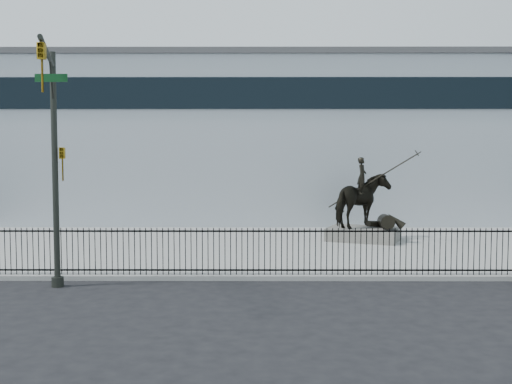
{
  "coord_description": "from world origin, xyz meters",
  "views": [
    {
      "loc": [
        -0.94,
        -17.59,
        4.11
      ],
      "look_at": [
        -1.03,
        6.0,
        2.46
      ],
      "focal_mm": 42.0,
      "sensor_mm": 36.0,
      "label": 1
    }
  ],
  "objects": [
    {
      "name": "traffic_signal_left",
      "position": [
        -6.75,
        -0.62,
        4.03
      ],
      "size": [
        1.52,
        4.84,
        7.0
      ],
      "color": "#242822",
      "rests_on": "ground"
    },
    {
      "name": "ground",
      "position": [
        0.0,
        0.0,
        0.0
      ],
      "size": [
        120.0,
        120.0,
        0.0
      ],
      "primitive_type": "plane",
      "color": "black",
      "rests_on": "ground"
    },
    {
      "name": "picket_fence",
      "position": [
        0.0,
        1.25,
        0.9
      ],
      "size": [
        22.1,
        0.1,
        1.5
      ],
      "color": "black",
      "rests_on": "plaza"
    },
    {
      "name": "plaza",
      "position": [
        0.0,
        7.0,
        0.07
      ],
      "size": [
        30.0,
        12.0,
        0.15
      ],
      "primitive_type": "cube",
      "color": "#959593",
      "rests_on": "ground"
    },
    {
      "name": "statue_plinth",
      "position": [
        3.69,
        8.55,
        0.43
      ],
      "size": [
        3.55,
        3.04,
        0.56
      ],
      "primitive_type": "cube",
      "rotation": [
        0.0,
        0.0,
        -0.39
      ],
      "color": "#5C5954",
      "rests_on": "plaza"
    },
    {
      "name": "equestrian_statue",
      "position": [
        3.74,
        8.52,
        1.89
      ],
      "size": [
        3.58,
        2.96,
        3.26
      ],
      "rotation": [
        0.0,
        0.0,
        -0.39
      ],
      "color": "black",
      "rests_on": "statue_plinth"
    },
    {
      "name": "building",
      "position": [
        0.0,
        20.0,
        4.5
      ],
      "size": [
        44.0,
        14.0,
        9.0
      ],
      "primitive_type": "cube",
      "color": "silver",
      "rests_on": "ground"
    }
  ]
}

